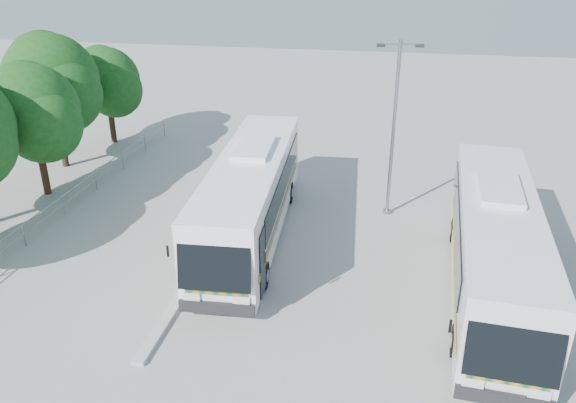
% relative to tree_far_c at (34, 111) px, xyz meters
% --- Properties ---
extents(ground, '(100.00, 100.00, 0.00)m').
position_rel_tree_far_c_xyz_m(ground, '(12.12, -5.10, -4.26)').
color(ground, '#959591').
rests_on(ground, ground).
extents(kerb_divider, '(0.40, 16.00, 0.15)m').
position_rel_tree_far_c_xyz_m(kerb_divider, '(9.82, -3.10, -4.18)').
color(kerb_divider, '#B2B2AD').
rests_on(kerb_divider, ground).
extents(railing, '(0.06, 22.00, 1.00)m').
position_rel_tree_far_c_xyz_m(railing, '(2.12, -1.10, -3.52)').
color(railing, gray).
rests_on(railing, ground).
extents(tree_far_c, '(4.97, 4.69, 6.49)m').
position_rel_tree_far_c_xyz_m(tree_far_c, '(0.00, 0.00, 0.00)').
color(tree_far_c, '#382314').
rests_on(tree_far_c, ground).
extents(tree_far_d, '(5.62, 5.30, 7.33)m').
position_rel_tree_far_c_xyz_m(tree_far_d, '(-1.19, 3.70, 0.56)').
color(tree_far_d, '#382314').
rests_on(tree_far_d, ground).
extents(tree_far_e, '(4.54, 4.28, 5.92)m').
position_rel_tree_far_c_xyz_m(tree_far_e, '(-0.51, 8.20, -0.37)').
color(tree_far_e, '#382314').
rests_on(tree_far_e, ground).
extents(coach_main, '(3.38, 12.81, 3.52)m').
position_rel_tree_far_c_xyz_m(coach_main, '(11.12, -2.37, -2.33)').
color(coach_main, white).
rests_on(coach_main, ground).
extents(coach_adjacent, '(3.38, 12.67, 3.48)m').
position_rel_tree_far_c_xyz_m(coach_adjacent, '(20.55, -4.92, -2.35)').
color(coach_adjacent, silver).
rests_on(coach_adjacent, ground).
extents(lamppost, '(1.93, 0.41, 7.90)m').
position_rel_tree_far_c_xyz_m(lamppost, '(16.78, 0.88, 0.10)').
color(lamppost, gray).
rests_on(lamppost, ground).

